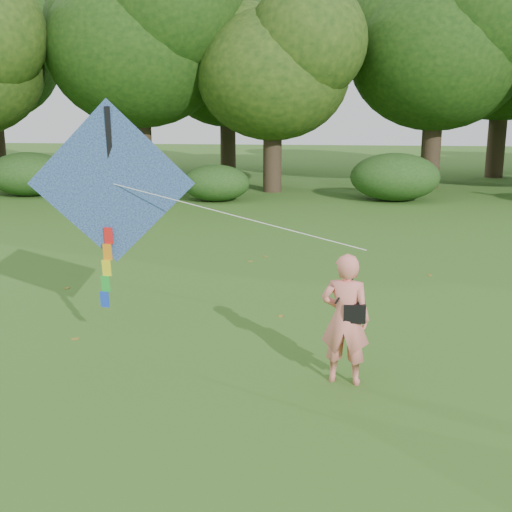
{
  "coord_description": "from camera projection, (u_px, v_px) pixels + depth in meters",
  "views": [
    {
      "loc": [
        0.05,
        -7.75,
        3.89
      ],
      "look_at": [
        -0.92,
        2.0,
        1.5
      ],
      "focal_mm": 45.0,
      "sensor_mm": 36.0,
      "label": 1
    }
  ],
  "objects": [
    {
      "name": "bystander_left",
      "position": [
        71.0,
        178.0,
        26.06
      ],
      "size": [
        0.95,
        0.99,
        1.61
      ],
      "primitive_type": "imported",
      "rotation": [
        0.0,
        0.0,
        0.94
      ],
      "color": "#2D2B3A",
      "rests_on": "ground"
    },
    {
      "name": "crossbody_bag",
      "position": [
        354.0,
        312.0,
        8.81
      ],
      "size": [
        0.43,
        0.2,
        0.73
      ],
      "color": "black",
      "rests_on": "ground"
    },
    {
      "name": "man_kite_flyer",
      "position": [
        345.0,
        319.0,
        8.88
      ],
      "size": [
        0.75,
        0.56,
        1.87
      ],
      "primitive_type": "imported",
      "rotation": [
        0.0,
        0.0,
        2.96
      ],
      "color": "#EF7C70",
      "rests_on": "ground"
    },
    {
      "name": "shrub_band",
      "position": [
        300.0,
        179.0,
        25.3
      ],
      "size": [
        39.15,
        3.22,
        1.88
      ],
      "color": "#264919",
      "rests_on": "ground"
    },
    {
      "name": "flying_kite",
      "position": [
        112.0,
        186.0,
        9.72
      ],
      "size": [
        5.05,
        1.21,
        3.24
      ],
      "color": "#265BA5",
      "rests_on": "ground"
    },
    {
      "name": "tree_line",
      "position": [
        358.0,
        61.0,
        29.05
      ],
      "size": [
        54.7,
        15.3,
        9.48
      ],
      "color": "#3A2D1E",
      "rests_on": "ground"
    },
    {
      "name": "ground",
      "position": [
        310.0,
        404.0,
        8.42
      ],
      "size": [
        100.0,
        100.0,
        0.0
      ],
      "primitive_type": "plane",
      "color": "#265114",
      "rests_on": "ground"
    },
    {
      "name": "fallen_leaves",
      "position": [
        252.0,
        321.0,
        11.55
      ],
      "size": [
        10.64,
        10.85,
        0.01
      ],
      "color": "olive",
      "rests_on": "ground"
    }
  ]
}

